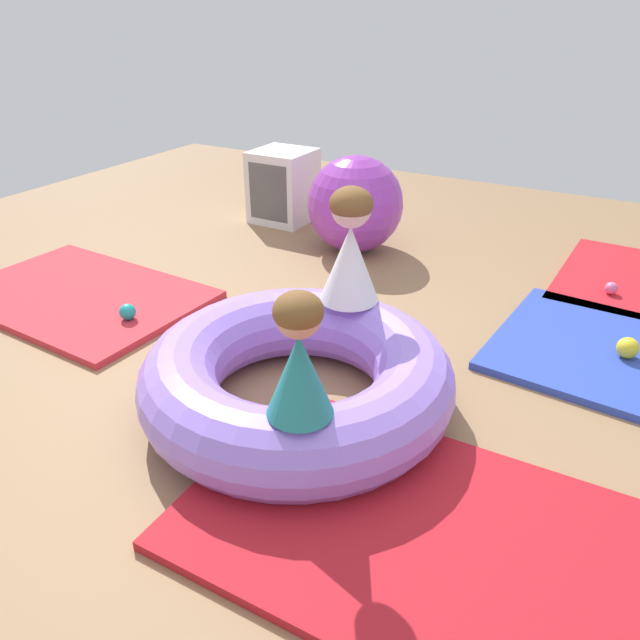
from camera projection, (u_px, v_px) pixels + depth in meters
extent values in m
plane|color=#93704C|center=(308.00, 401.00, 2.72)|extent=(8.00, 8.00, 0.00)
cube|color=red|center=(80.00, 296.00, 3.63)|extent=(1.50, 1.05, 0.04)
cube|color=#B21923|center=(452.00, 546.00, 1.97)|extent=(1.83, 1.03, 0.04)
torus|color=#9975EA|center=(297.00, 377.00, 2.58)|extent=(1.34, 1.34, 0.34)
cone|color=teal|center=(299.00, 375.00, 2.01)|extent=(0.33, 0.33, 0.31)
sphere|color=tan|center=(298.00, 316.00, 1.91)|extent=(0.15, 0.15, 0.15)
ellipsoid|color=brown|center=(298.00, 311.00, 1.90)|extent=(0.17, 0.17, 0.13)
cone|color=white|center=(350.00, 264.00, 2.78)|extent=(0.36, 0.36, 0.36)
sphere|color=beige|center=(351.00, 208.00, 2.66)|extent=(0.18, 0.18, 0.18)
ellipsoid|color=brown|center=(351.00, 204.00, 2.65)|extent=(0.20, 0.20, 0.15)
sphere|color=teal|center=(128.00, 312.00, 3.30)|extent=(0.09, 0.09, 0.09)
sphere|color=pink|center=(611.00, 288.00, 3.59)|extent=(0.07, 0.07, 0.07)
sphere|color=yellow|center=(628.00, 348.00, 2.95)|extent=(0.10, 0.10, 0.10)
sphere|color=purple|center=(355.00, 204.00, 4.20)|extent=(0.67, 0.67, 0.67)
cube|color=silver|center=(283.00, 186.00, 4.81)|extent=(0.44, 0.44, 0.56)
cube|color=#2D2D33|center=(275.00, 190.00, 4.71)|extent=(0.34, 0.20, 0.44)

